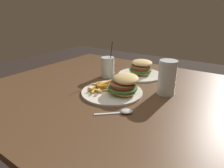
{
  "coord_description": "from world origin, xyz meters",
  "views": [
    {
      "loc": [
        0.52,
        -0.74,
        1.14
      ],
      "look_at": [
        0.05,
        -0.04,
        0.81
      ],
      "focal_mm": 30.0,
      "sensor_mm": 36.0,
      "label": 1
    }
  ],
  "objects": [
    {
      "name": "spoon",
      "position": [
        0.2,
        -0.18,
        0.77
      ],
      "size": [
        0.13,
        0.12,
        0.01
      ],
      "rotation": [
        0.0,
        0.0,
        0.72
      ],
      "color": "silver",
      "rests_on": "dining_table"
    },
    {
      "name": "beer_glass",
      "position": [
        0.27,
        0.09,
        0.84
      ],
      "size": [
        0.08,
        0.08,
        0.16
      ],
      "color": "silver",
      "rests_on": "dining_table"
    },
    {
      "name": "juice_glass",
      "position": [
        -0.1,
        0.14,
        0.82
      ],
      "size": [
        0.08,
        0.08,
        0.21
      ],
      "color": "silver",
      "rests_on": "dining_table"
    },
    {
      "name": "dining_table",
      "position": [
        0.0,
        0.0,
        0.61
      ],
      "size": [
        1.22,
        1.13,
        0.77
      ],
      "color": "#4C331E",
      "rests_on": "ground_plane"
    },
    {
      "name": "meal_plate_near",
      "position": [
        0.08,
        -0.04,
        0.8
      ],
      "size": [
        0.3,
        0.3,
        0.1
      ],
      "color": "silver",
      "rests_on": "dining_table"
    },
    {
      "name": "meal_plate_far",
      "position": [
        0.05,
        0.27,
        0.8
      ],
      "size": [
        0.27,
        0.27,
        0.1
      ],
      "color": "silver",
      "rests_on": "dining_table"
    }
  ]
}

